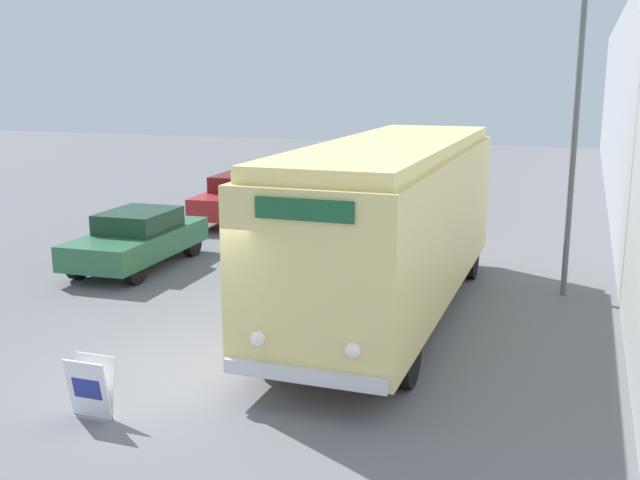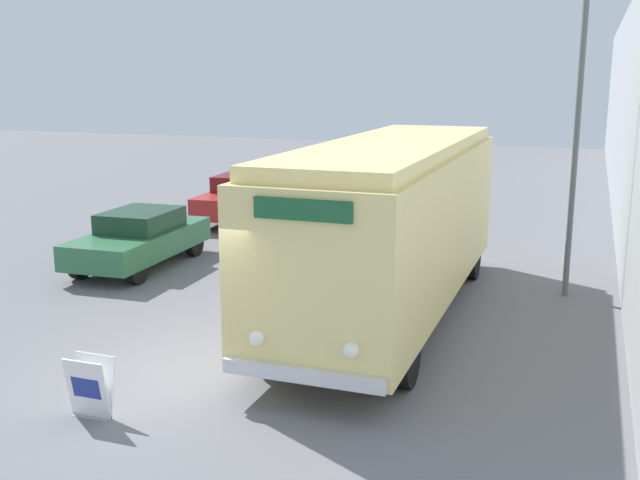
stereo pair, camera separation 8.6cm
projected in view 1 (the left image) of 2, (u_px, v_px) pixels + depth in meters
The scene contains 7 objects.
ground_plane at pixel (196, 377), 11.39m from camera, with size 80.00×80.00×0.00m, color slate.
building_wall_right at pixel (632, 126), 17.80m from camera, with size 0.30×60.00×6.61m.
vintage_bus at pixel (391, 220), 13.95m from camera, with size 2.44×9.30×3.32m.
sign_board at pixel (91, 389), 10.00m from camera, with size 0.62×0.32×0.84m.
streetlamp at pixel (580, 58), 14.59m from camera, with size 0.36×0.36×7.62m.
parked_car_near at pixel (138, 238), 17.79m from camera, with size 1.88×4.21×1.35m.
parked_car_mid at pixel (241, 197), 23.30m from camera, with size 2.07×4.39×1.47m.
Camera 1 is at (5.33, -9.42, 4.52)m, focal length 42.00 mm.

